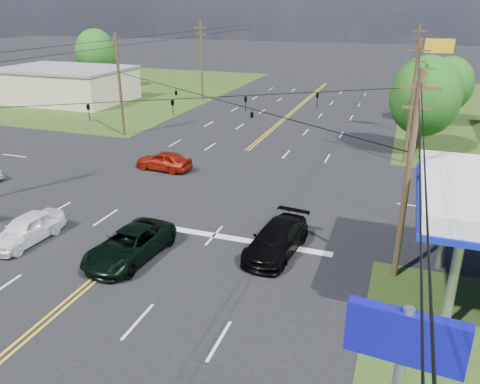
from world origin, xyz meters
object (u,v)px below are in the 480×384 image
at_px(retail_nw, 66,85).
at_px(pole_ne, 412,102).
at_px(tree_far_l, 96,53).
at_px(suv_black, 277,239).
at_px(pole_nw, 120,84).
at_px(pole_left_far, 202,61).
at_px(tree_right_a, 425,96).
at_px(tree_right_b, 448,84).
at_px(pole_se, 408,177).
at_px(pickup_dkgreen, 129,245).
at_px(polesign_se, 398,382).
at_px(pole_right_far, 414,69).
at_px(pickup_white, 26,229).

height_order(retail_nw, pole_ne, pole_ne).
distance_m(tree_far_l, suv_black, 56.70).
height_order(pole_nw, pole_left_far, pole_left_far).
bearing_deg(suv_black, tree_right_a, 78.28).
xyz_separation_m(tree_right_a, tree_right_b, (2.50, 12.00, -0.65)).
height_order(pole_ne, suv_black, pole_ne).
height_order(pole_se, tree_right_a, pole_se).
bearing_deg(pole_left_far, tree_right_b, -7.72).
distance_m(tree_right_b, pickup_dkgreen, 39.27).
bearing_deg(pickup_dkgreen, suv_black, 28.97).
distance_m(tree_right_b, tree_far_l, 49.17).
relative_size(suv_black, polesign_se, 0.75).
relative_size(tree_right_a, polesign_se, 1.17).
distance_m(pole_right_far, polesign_se, 49.97).
xyz_separation_m(retail_nw, pole_left_far, (17.00, 6.00, 3.17)).
height_order(retail_nw, pole_left_far, pole_left_far).
distance_m(pole_se, pickup_dkgreen, 13.45).
distance_m(pole_se, pole_nw, 31.62).
xyz_separation_m(pole_left_far, polesign_se, (26.00, -49.97, 0.20)).
relative_size(tree_right_b, pickup_dkgreen, 1.31).
xyz_separation_m(pole_ne, pole_right_far, (0.00, 19.00, 0.25)).
xyz_separation_m(retail_nw, pickup_white, (24.39, -33.96, -1.25)).
bearing_deg(tree_far_l, pole_se, -42.34).
height_order(pole_right_far, pickup_dkgreen, pole_right_far).
distance_m(tree_far_l, pickup_white, 51.47).
height_order(tree_right_b, suv_black, tree_right_b).
distance_m(pole_right_far, suv_black, 37.42).
relative_size(pole_se, pole_nw, 1.00).
xyz_separation_m(suv_black, pickup_white, (-12.83, -3.26, -0.01)).
bearing_deg(pole_nw, pole_right_far, 36.16).
bearing_deg(tree_right_a, pole_se, -92.73).
distance_m(tree_right_a, tree_far_l, 50.16).
distance_m(pole_left_far, pole_right_far, 26.00).
height_order(retail_nw, polesign_se, polesign_se).
height_order(retail_nw, pole_se, pole_se).
xyz_separation_m(pole_nw, pole_ne, (26.00, 0.00, 0.00)).
relative_size(pole_left_far, tree_right_b, 1.41).
distance_m(retail_nw, pole_nw, 21.60).
distance_m(pole_left_far, pickup_white, 40.88).
relative_size(tree_right_b, tree_far_l, 0.81).
distance_m(pole_se, tree_far_l, 60.88).
xyz_separation_m(pole_right_far, tree_right_a, (1.00, -16.00, -0.30)).
bearing_deg(pickup_white, suv_black, 17.92).
distance_m(pole_right_far, pickup_white, 44.30).
bearing_deg(tree_right_b, tree_far_l, 170.63).
distance_m(pole_right_far, pickup_dkgreen, 41.85).
height_order(pole_left_far, tree_far_l, pole_left_far).
xyz_separation_m(tree_right_a, pickup_white, (-19.61, -23.96, -4.12)).
xyz_separation_m(tree_right_a, polesign_se, (-1.00, -33.97, 0.50)).
bearing_deg(tree_right_b, pickup_dkgreen, -114.15).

